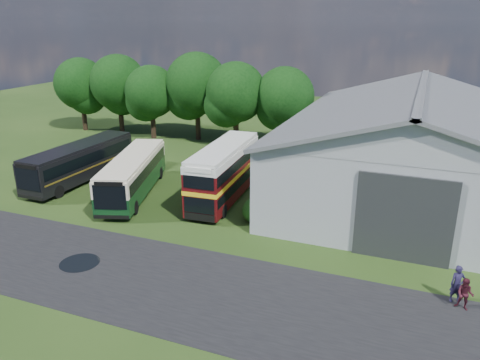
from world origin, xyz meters
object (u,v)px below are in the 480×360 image
at_px(storage_shed, 416,140).
at_px(visitor_b, 465,295).
at_px(bus_green_single, 133,174).
at_px(bus_maroon_double, 224,173).
at_px(visitor_a, 457,284).
at_px(bus_dark_single, 80,162).

bearing_deg(storage_shed, visitor_b, -78.89).
height_order(bus_green_single, visitor_b, bus_green_single).
bearing_deg(visitor_b, bus_green_single, 177.88).
xyz_separation_m(bus_maroon_double, visitor_b, (16.01, -8.82, -1.29)).
relative_size(bus_maroon_double, visitor_a, 5.27).
relative_size(storage_shed, bus_dark_single, 2.22).
distance_m(bus_maroon_double, bus_dark_single, 12.89).
xyz_separation_m(storage_shed, bus_dark_single, (-25.76, -7.51, -2.53)).
relative_size(bus_green_single, visitor_b, 7.13).
bearing_deg(bus_dark_single, visitor_a, -14.34).
relative_size(bus_green_single, visitor_a, 6.02).
bearing_deg(visitor_b, bus_dark_single, 179.26).
bearing_deg(visitor_b, visitor_a, 135.09).
relative_size(visitor_a, visitor_b, 1.18).
height_order(bus_dark_single, visitor_a, bus_dark_single).
relative_size(storage_shed, bus_green_single, 2.20).
xyz_separation_m(bus_maroon_double, visitor_a, (15.69, -8.25, -1.15)).
bearing_deg(bus_dark_single, visitor_b, -15.21).
relative_size(bus_green_single, bus_dark_single, 1.01).
distance_m(storage_shed, bus_dark_single, 26.96).
bearing_deg(bus_green_single, visitor_a, -34.59).
height_order(storage_shed, visitor_a, storage_shed).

